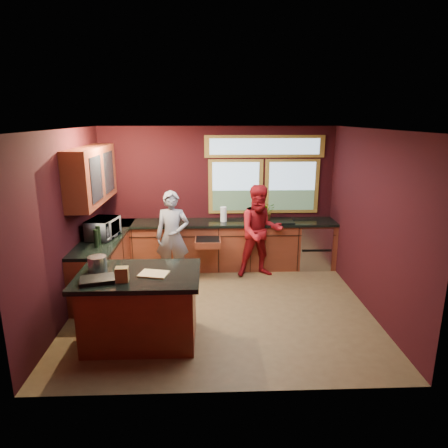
{
  "coord_description": "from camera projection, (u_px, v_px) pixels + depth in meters",
  "views": [
    {
      "loc": [
        -0.17,
        -5.67,
        2.87
      ],
      "look_at": [
        0.06,
        0.4,
        1.23
      ],
      "focal_mm": 32.0,
      "sensor_mm": 36.0,
      "label": 1
    }
  ],
  "objects": [
    {
      "name": "person_grey",
      "position": [
        173.0,
        237.0,
        7.05
      ],
      "size": [
        0.62,
        0.43,
        1.63
      ],
      "primitive_type": "imported",
      "rotation": [
        0.0,
        0.0,
        -0.07
      ],
      "color": "slate",
      "rests_on": "floor"
    },
    {
      "name": "potted_plant",
      "position": [
        267.0,
        212.0,
        7.66
      ],
      "size": [
        0.31,
        0.27,
        0.34
      ],
      "primitive_type": "imported",
      "color": "#999999",
      "rests_on": "back_counter"
    },
    {
      "name": "room_shell",
      "position": [
        181.0,
        190.0,
        6.05
      ],
      "size": [
        4.52,
        4.02,
        2.71
      ],
      "color": "black",
      "rests_on": "ground"
    },
    {
      "name": "floor",
      "position": [
        221.0,
        307.0,
        6.23
      ],
      "size": [
        4.5,
        4.5,
        0.0
      ],
      "primitive_type": "plane",
      "color": "brown",
      "rests_on": "ground"
    },
    {
      "name": "person_red",
      "position": [
        260.0,
        232.0,
        7.24
      ],
      "size": [
        0.89,
        0.73,
        1.7
      ],
      "primitive_type": "imported",
      "rotation": [
        0.0,
        0.0,
        0.11
      ],
      "color": "maroon",
      "rests_on": "floor"
    },
    {
      "name": "paper_bag",
      "position": [
        122.0,
        274.0,
        4.79
      ],
      "size": [
        0.16,
        0.13,
        0.18
      ],
      "primitive_type": "cube",
      "rotation": [
        0.0,
        0.0,
        0.06
      ],
      "color": "brown",
      "rests_on": "island"
    },
    {
      "name": "paper_towel",
      "position": [
        223.0,
        214.0,
        7.59
      ],
      "size": [
        0.12,
        0.12,
        0.28
      ],
      "primitive_type": "cylinder",
      "color": "white",
      "rests_on": "back_counter"
    },
    {
      "name": "black_tray",
      "position": [
        97.0,
        280.0,
        4.8
      ],
      "size": [
        0.46,
        0.38,
        0.05
      ],
      "primitive_type": "cube",
      "rotation": [
        0.0,
        0.0,
        0.27
      ],
      "color": "black",
      "rests_on": "island"
    },
    {
      "name": "island",
      "position": [
        141.0,
        307.0,
        5.18
      ],
      "size": [
        1.55,
        1.05,
        0.95
      ],
      "color": "#612A17",
      "rests_on": "floor"
    },
    {
      "name": "back_counter",
      "position": [
        228.0,
        244.0,
        7.75
      ],
      "size": [
        4.5,
        0.64,
        0.93
      ],
      "color": "#612A17",
      "rests_on": "floor"
    },
    {
      "name": "microwave",
      "position": [
        103.0,
        228.0,
        6.56
      ],
      "size": [
        0.49,
        0.64,
        0.32
      ],
      "primitive_type": "imported",
      "rotation": [
        0.0,
        0.0,
        1.4
      ],
      "color": "#999999",
      "rests_on": "left_counter"
    },
    {
      "name": "left_counter",
      "position": [
        106.0,
        261.0,
        6.85
      ],
      "size": [
        0.64,
        2.3,
        0.93
      ],
      "color": "#612A17",
      "rests_on": "floor"
    },
    {
      "name": "stock_pot",
      "position": [
        97.0,
        263.0,
        5.16
      ],
      "size": [
        0.24,
        0.24,
        0.18
      ],
      "primitive_type": "cylinder",
      "color": "#B8B8BD",
      "rests_on": "island"
    },
    {
      "name": "cutting_board",
      "position": [
        154.0,
        274.0,
        5.02
      ],
      "size": [
        0.4,
        0.32,
        0.02
      ],
      "primitive_type": "cube",
      "rotation": [
        0.0,
        0.0,
        -0.23
      ],
      "color": "tan",
      "rests_on": "island"
    }
  ]
}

